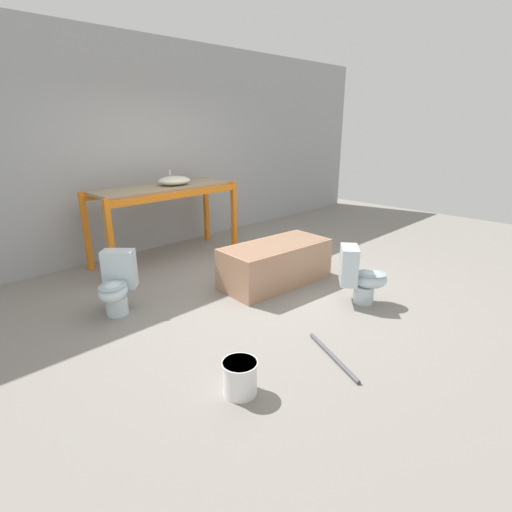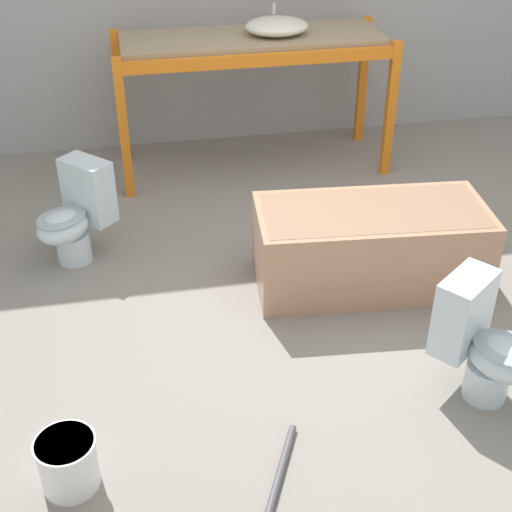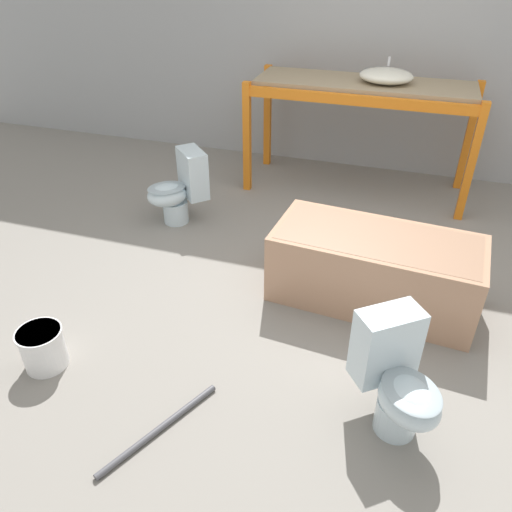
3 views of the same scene
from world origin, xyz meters
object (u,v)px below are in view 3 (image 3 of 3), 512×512
sink_basin (386,76)px  toilet_near (180,188)px  bucket_white (43,347)px  bathtub_main (375,264)px  toilet_far (397,378)px

sink_basin → toilet_near: size_ratio=0.74×
toilet_near → bucket_white: (-0.02, -1.96, -0.19)m
sink_basin → toilet_near: bearing=-143.9°
bathtub_main → toilet_far: size_ratio=2.23×
toilet_near → bucket_white: size_ratio=2.39×
toilet_near → sink_basin: bearing=81.7°
toilet_far → bucket_white: 2.10m
bathtub_main → toilet_near: size_ratio=2.23×
sink_basin → bucket_white: size_ratio=1.77×
bathtub_main → toilet_near: bearing=164.9°
bathtub_main → bucket_white: bearing=-140.0°
sink_basin → bathtub_main: 2.03m
toilet_near → toilet_far: (2.05, -1.74, 0.00)m
bathtub_main → bucket_white: 2.26m
bathtub_main → bucket_white: bathtub_main is taller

